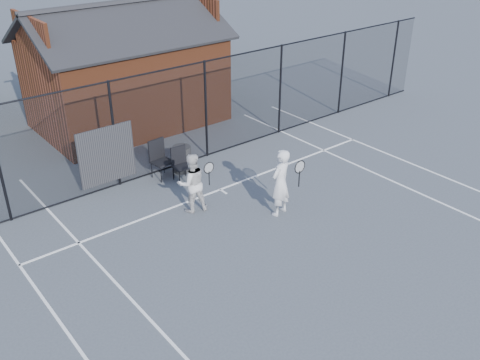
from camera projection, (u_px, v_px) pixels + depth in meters
ground at (296, 238)px, 12.63m from camera, size 80.00×80.00×0.00m
court_lines at (338, 264)px, 11.71m from camera, size 11.02×18.00×0.01m
fence at (169, 122)px, 15.23m from camera, size 22.04×3.00×3.00m
clubhouse at (126, 78)px, 18.36m from camera, size 6.50×4.36×4.19m
player_front at (280, 182)px, 13.19m from camera, size 0.83×0.65×1.76m
player_back at (192, 183)px, 13.38m from camera, size 0.92×0.78×1.57m
chair_left at (162, 160)px, 15.08m from camera, size 0.59×0.60×1.10m
chair_right at (182, 165)px, 14.95m from camera, size 0.50×0.52×0.96m
waste_bin at (182, 159)px, 15.52m from camera, size 0.62×0.62×0.78m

